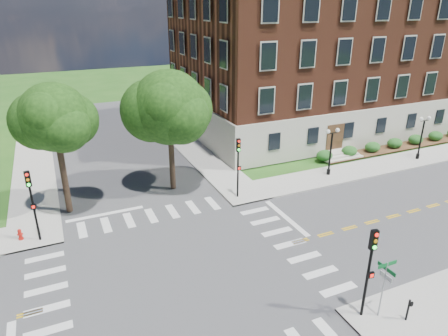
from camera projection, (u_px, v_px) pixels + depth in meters
name	position (u px, v px, depth m)	size (l,w,h in m)	color
ground	(183.00, 273.00, 22.83)	(160.00, 160.00, 0.00)	#205116
road_ew	(183.00, 273.00, 22.83)	(90.00, 12.00, 0.01)	#3D3D3F
road_ns	(183.00, 273.00, 22.83)	(12.00, 90.00, 0.01)	#3D3D3F
sidewalk_ne	(276.00, 150.00, 41.55)	(34.00, 34.00, 0.12)	#9E9B93
crosswalk_east	(290.00, 244.00, 25.53)	(2.20, 10.20, 0.02)	silver
stop_bar_east	(286.00, 218.00, 28.66)	(0.40, 5.50, 0.00)	silver
main_building	(314.00, 57.00, 47.19)	(30.60, 22.40, 16.50)	beige
shrub_row	(394.00, 149.00, 42.07)	(18.00, 2.00, 1.30)	#1E4F1A
tree_c	(54.00, 118.00, 26.67)	(4.68, 4.68, 9.44)	#2E2017
tree_d	(169.00, 108.00, 30.42)	(5.76, 5.76, 9.66)	#2E2017
traffic_signal_se	(370.00, 263.00, 18.42)	(0.35, 0.40, 4.80)	black
traffic_signal_ne	(238.00, 160.00, 30.35)	(0.36, 0.42, 4.80)	black
traffic_signal_nw	(32.00, 197.00, 24.61)	(0.36, 0.42, 4.80)	black
twin_lamp_west	(331.00, 149.00, 34.69)	(1.36, 0.36, 4.23)	black
twin_lamp_east	(422.00, 135.00, 38.27)	(1.36, 0.36, 4.23)	black
street_sign_pole	(385.00, 279.00, 18.72)	(1.10, 1.10, 3.10)	gray
push_button_post	(408.00, 309.00, 19.00)	(0.14, 0.21, 1.20)	black
fire_hydrant	(20.00, 235.00, 25.70)	(0.35, 0.35, 0.75)	red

